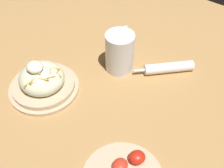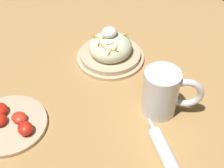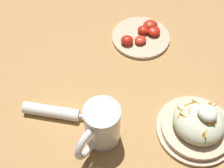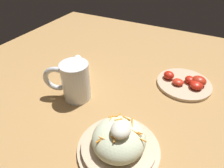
# 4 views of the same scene
# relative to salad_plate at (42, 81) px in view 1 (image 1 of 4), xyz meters

# --- Properties ---
(ground_plane) EXTENTS (1.43, 1.43, 0.00)m
(ground_plane) POSITION_rel_salad_plate_xyz_m (0.17, 0.08, -0.03)
(ground_plane) COLOR #B2844C
(salad_plate) EXTENTS (0.21, 0.21, 0.11)m
(salad_plate) POSITION_rel_salad_plate_xyz_m (0.00, 0.00, 0.00)
(salad_plate) COLOR #D1B28E
(salad_plate) RESTS_ON ground_plane
(beer_mug) EXTENTS (0.09, 0.15, 0.13)m
(beer_mug) POSITION_rel_salad_plate_xyz_m (0.12, 0.22, 0.03)
(beer_mug) COLOR white
(beer_mug) RESTS_ON ground_plane
(napkin_roll) EXTENTS (0.15, 0.15, 0.03)m
(napkin_roll) POSITION_rel_salad_plate_xyz_m (0.26, 0.30, -0.02)
(napkin_roll) COLOR white
(napkin_roll) RESTS_ON ground_plane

